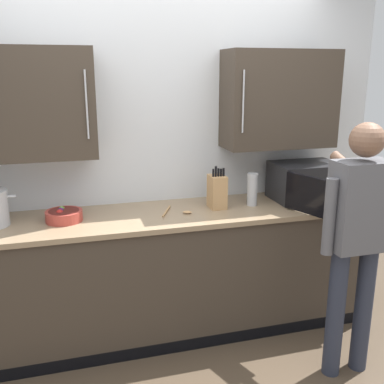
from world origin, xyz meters
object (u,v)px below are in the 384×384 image
at_px(fruit_bowl, 64,215).
at_px(knife_block, 217,191).
at_px(microwave_oven, 304,182).
at_px(person_figure, 357,230).
at_px(wooden_spoon, 177,212).
at_px(thermos_flask, 252,189).

relative_size(fruit_bowl, knife_block, 0.77).
height_order(microwave_oven, person_figure, person_figure).
height_order(microwave_oven, fruit_bowl, microwave_oven).
height_order(wooden_spoon, thermos_flask, thermos_flask).
xyz_separation_m(wooden_spoon, thermos_flask, (0.58, 0.03, 0.11)).
bearing_deg(thermos_flask, microwave_oven, 3.63).
relative_size(microwave_oven, knife_block, 2.26).
height_order(fruit_bowl, knife_block, knife_block).
bearing_deg(knife_block, microwave_oven, 1.02).
xyz_separation_m(fruit_bowl, person_figure, (1.68, -0.77, -0.00)).
xyz_separation_m(fruit_bowl, knife_block, (1.07, 0.01, 0.08)).
distance_m(fruit_bowl, thermos_flask, 1.34).
height_order(fruit_bowl, person_figure, person_figure).
bearing_deg(person_figure, thermos_flask, 114.28).
relative_size(knife_block, person_figure, 0.19).
bearing_deg(thermos_flask, fruit_bowl, 179.78).
bearing_deg(thermos_flask, knife_block, 176.77).
bearing_deg(wooden_spoon, fruit_bowl, 177.27).
xyz_separation_m(wooden_spoon, fruit_bowl, (-0.76, 0.04, 0.03)).
distance_m(fruit_bowl, person_figure, 1.85).
distance_m(microwave_oven, person_figure, 0.81).
bearing_deg(person_figure, wooden_spoon, 141.48).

